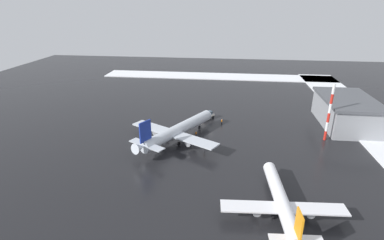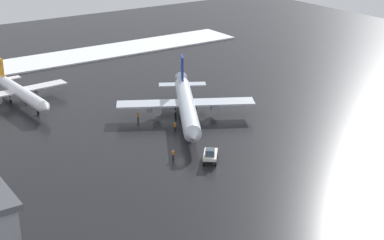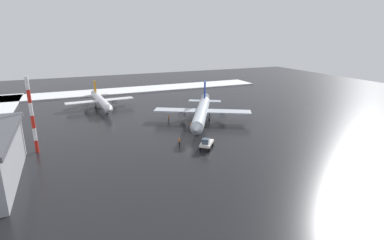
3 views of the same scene
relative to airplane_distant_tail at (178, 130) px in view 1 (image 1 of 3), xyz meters
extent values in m
plane|color=black|center=(10.84, -7.82, -3.23)|extent=(240.00, 240.00, 0.00)
cube|color=white|center=(10.84, -57.82, -3.03)|extent=(152.00, 16.00, 0.39)
cube|color=white|center=(77.84, -7.82, -3.03)|extent=(14.00, 116.00, 0.39)
cylinder|color=silver|center=(0.70, -0.39, 0.00)|extent=(25.64, 16.26, 3.13)
cone|color=silver|center=(13.71, -7.69, 0.00)|extent=(3.38, 3.68, 2.98)
cone|color=silver|center=(-12.48, 7.00, 0.55)|extent=(4.17, 3.93, 3.05)
cube|color=silver|center=(1.98, 7.55, -0.28)|extent=(9.40, 12.43, 0.33)
cylinder|color=gray|center=(1.48, 5.72, -1.20)|extent=(3.63, 3.14, 1.84)
cube|color=silver|center=(-5.41, -5.63, -0.28)|extent=(9.40, 12.43, 0.33)
cylinder|color=gray|center=(-4.11, -4.24, -1.20)|extent=(3.63, 3.14, 1.84)
cube|color=navy|center=(-10.55, 5.92, 3.96)|extent=(3.38, 2.09, 5.16)
cube|color=silver|center=(-9.04, 8.24, 0.37)|extent=(4.25, 5.03, 0.22)
cube|color=silver|center=(-11.74, 3.42, 0.37)|extent=(4.25, 5.03, 0.22)
cylinder|color=black|center=(9.13, -5.12, -1.38)|extent=(0.22, 0.22, 0.64)
cylinder|color=black|center=(9.13, -5.12, -2.72)|extent=(1.04, 0.78, 1.01)
cylinder|color=black|center=(-0.72, 2.73, -1.38)|extent=(0.22, 0.22, 0.64)
cylinder|color=black|center=(-0.72, 2.73, -2.72)|extent=(1.04, 0.78, 1.01)
cylinder|color=black|center=(-2.71, -0.81, -1.38)|extent=(0.22, 0.22, 0.64)
cylinder|color=black|center=(-2.71, -0.81, -2.72)|extent=(1.04, 0.78, 1.01)
cylinder|color=white|center=(-27.08, -23.52, -0.62)|extent=(22.46, 4.05, 2.53)
cone|color=white|center=(-15.04, -22.70, -0.62)|extent=(1.95, 2.52, 2.40)
cube|color=white|center=(-29.72, -17.58, -0.84)|extent=(3.93, 9.88, 0.27)
cylinder|color=gray|center=(-29.25, -19.04, -1.59)|extent=(2.63, 1.66, 1.49)
cube|color=white|center=(-28.89, -29.76, -0.84)|extent=(3.93, 9.88, 0.27)
cylinder|color=gray|center=(-28.62, -28.25, -1.59)|extent=(2.63, 1.66, 1.49)
cube|color=orange|center=(-37.48, -24.23, 2.58)|extent=(2.99, 0.47, 4.17)
cube|color=white|center=(-37.48, -21.99, -0.32)|extent=(2.18, 3.70, 0.18)
cube|color=white|center=(-37.18, -26.45, -0.32)|extent=(2.18, 3.70, 0.18)
cylinder|color=black|center=(-19.28, -22.99, -1.74)|extent=(0.18, 0.18, 0.52)
cylinder|color=black|center=(-19.28, -22.99, -2.82)|extent=(0.83, 0.32, 0.82)
cylinder|color=black|center=(-29.42, -22.04, -1.74)|extent=(0.18, 0.18, 0.52)
cylinder|color=black|center=(-29.42, -22.04, -2.82)|extent=(0.83, 0.32, 0.82)
cylinder|color=black|center=(-29.19, -25.31, -1.74)|extent=(0.18, 0.18, 0.52)
cylinder|color=black|center=(-29.19, -25.31, -2.82)|extent=(0.83, 0.32, 0.82)
cube|color=silver|center=(17.64, -6.95, -2.08)|extent=(4.95, 4.62, 0.50)
cube|color=#3F5160|center=(18.35, -7.53, -1.28)|extent=(2.03, 2.05, 1.10)
cylinder|color=black|center=(19.51, -7.20, -2.78)|extent=(0.90, 0.82, 0.90)
cylinder|color=black|center=(18.25, -8.73, -2.78)|extent=(0.90, 0.82, 0.90)
cylinder|color=black|center=(17.02, -5.16, -2.78)|extent=(0.90, 0.82, 0.90)
cylinder|color=black|center=(15.76, -6.69, -2.78)|extent=(0.90, 0.82, 0.90)
cylinder|color=black|center=(3.29, -4.64, -2.80)|extent=(0.16, 0.16, 0.85)
cylinder|color=black|center=(3.25, -4.84, -2.80)|extent=(0.16, 0.16, 0.85)
cylinder|color=orange|center=(3.27, -4.74, -2.07)|extent=(0.36, 0.36, 0.62)
sphere|color=tan|center=(3.27, -4.74, -1.64)|extent=(0.24, 0.24, 0.24)
cylinder|color=black|center=(13.66, -11.83, -2.80)|extent=(0.16, 0.16, 0.85)
cylinder|color=black|center=(13.59, -11.64, -2.80)|extent=(0.16, 0.16, 0.85)
cylinder|color=orange|center=(13.63, -11.73, -2.07)|extent=(0.36, 0.36, 0.62)
sphere|color=tan|center=(13.63, -11.73, -1.64)|extent=(0.24, 0.24, 0.24)
cylinder|color=black|center=(-5.13, -7.89, -2.80)|extent=(0.16, 0.16, 0.85)
cylinder|color=black|center=(-5.32, -7.91, -2.80)|extent=(0.16, 0.16, 0.85)
cylinder|color=orange|center=(-5.23, -7.90, -2.07)|extent=(0.36, 0.36, 0.62)
sphere|color=tan|center=(-5.23, -7.90, -1.64)|extent=(0.24, 0.24, 0.24)
cylinder|color=red|center=(5.73, -40.61, -1.90)|extent=(0.70, 0.70, 2.66)
cylinder|color=white|center=(5.73, -40.61, 0.76)|extent=(0.70, 0.70, 2.66)
cylinder|color=red|center=(5.73, -40.61, 3.43)|extent=(0.70, 0.70, 2.66)
cylinder|color=white|center=(5.73, -40.61, 6.09)|extent=(0.70, 0.70, 2.66)
cylinder|color=red|center=(5.73, -40.61, 8.75)|extent=(0.70, 0.70, 2.66)
cylinder|color=white|center=(5.73, -40.61, 11.41)|extent=(0.70, 0.70, 2.66)
cube|color=gray|center=(17.66, -49.66, 0.77)|extent=(24.07, 14.12, 8.00)
cube|color=#4C4F54|center=(17.66, -49.66, 5.17)|extent=(25.07, 15.12, 0.80)
camera|label=1|loc=(-73.84, -13.02, 32.70)|focal=28.00mm
camera|label=2|loc=(89.28, -59.00, 38.58)|focal=55.00mm
camera|label=3|loc=(72.16, -33.58, 20.89)|focal=28.00mm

